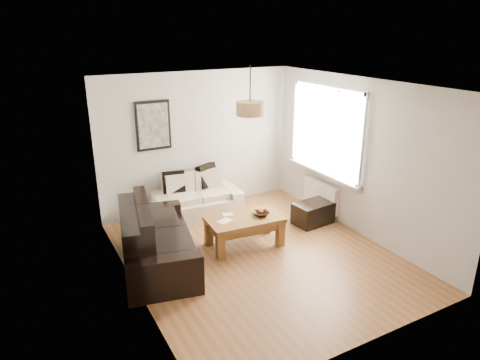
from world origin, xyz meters
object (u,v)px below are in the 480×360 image
coffee_table (244,232)px  ottoman (313,213)px  sofa_leather (157,236)px  loveseat_cream (197,197)px

coffee_table → ottoman: size_ratio=1.74×
ottoman → sofa_leather: bearing=-179.9°
sofa_leather → coffee_table: size_ratio=1.70×
loveseat_cream → ottoman: loveseat_cream is taller
loveseat_cream → coffee_table: size_ratio=1.30×
sofa_leather → coffee_table: sofa_leather is taller
loveseat_cream → sofa_leather: size_ratio=0.76×
sofa_leather → ottoman: bearing=-78.2°
coffee_table → ottoman: 1.49m
loveseat_cream → coffee_table: 1.41m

